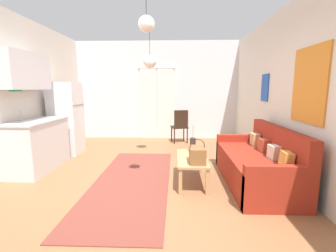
# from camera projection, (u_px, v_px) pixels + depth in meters

# --- Properties ---
(ground_plane) EXTENTS (5.26, 7.94, 0.10)m
(ground_plane) POSITION_uv_depth(u_px,v_px,m) (138.00, 193.00, 3.48)
(ground_plane) COLOR #8E603D
(wall_back) EXTENTS (4.86, 0.13, 2.82)m
(wall_back) POSITION_uv_depth(u_px,v_px,m) (157.00, 91.00, 6.91)
(wall_back) COLOR silver
(wall_back) RESTS_ON ground_plane
(wall_right) EXTENTS (0.12, 7.54, 2.82)m
(wall_right) POSITION_uv_depth(u_px,v_px,m) (311.00, 94.00, 3.16)
(wall_right) COLOR silver
(wall_right) RESTS_ON ground_plane
(area_rug) EXTENTS (1.18, 3.17, 0.01)m
(area_rug) POSITION_uv_depth(u_px,v_px,m) (132.00, 181.00, 3.77)
(area_rug) COLOR brown
(area_rug) RESTS_ON ground_plane
(couch) EXTENTS (0.86, 1.93, 0.90)m
(couch) POSITION_uv_depth(u_px,v_px,m) (259.00, 165.00, 3.67)
(couch) COLOR maroon
(couch) RESTS_ON ground_plane
(coffee_table) EXTENTS (0.46, 0.98, 0.41)m
(coffee_table) POSITION_uv_depth(u_px,v_px,m) (192.00, 161.00, 3.70)
(coffee_table) COLOR tan
(coffee_table) RESTS_ON ground_plane
(bamboo_vase) EXTENTS (0.10, 0.10, 0.47)m
(bamboo_vase) POSITION_uv_depth(u_px,v_px,m) (193.00, 145.00, 3.97)
(bamboo_vase) COLOR #2D2D33
(bamboo_vase) RESTS_ON coffee_table
(handbag) EXTENTS (0.23, 0.34, 0.36)m
(handbag) POSITION_uv_depth(u_px,v_px,m) (197.00, 155.00, 3.41)
(handbag) COLOR brown
(handbag) RESTS_ON coffee_table
(refrigerator) EXTENTS (0.61, 0.62, 1.61)m
(refrigerator) POSITION_uv_depth(u_px,v_px,m) (66.00, 118.00, 5.30)
(refrigerator) COLOR white
(refrigerator) RESTS_ON ground_plane
(kitchen_counter) EXTENTS (0.60, 1.30, 2.10)m
(kitchen_counter) POSITION_uv_depth(u_px,v_px,m) (34.00, 126.00, 4.23)
(kitchen_counter) COLOR silver
(kitchen_counter) RESTS_ON ground_plane
(accent_chair) EXTENTS (0.51, 0.49, 0.90)m
(accent_chair) POSITION_uv_depth(u_px,v_px,m) (180.00, 125.00, 6.38)
(accent_chair) COLOR black
(accent_chair) RESTS_ON ground_plane
(pendant_lamp_near) EXTENTS (0.21, 0.21, 0.61)m
(pendant_lamp_near) POSITION_uv_depth(u_px,v_px,m) (146.00, 24.00, 3.06)
(pendant_lamp_near) COLOR black
(pendant_lamp_far) EXTENTS (0.28, 0.28, 0.94)m
(pendant_lamp_far) POSITION_uv_depth(u_px,v_px,m) (150.00, 61.00, 4.79)
(pendant_lamp_far) COLOR black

